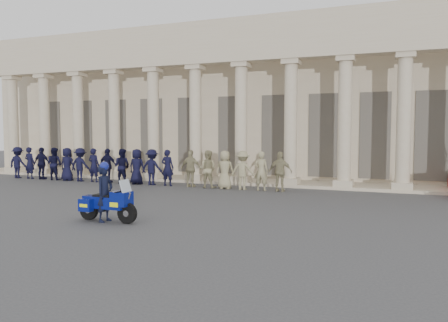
# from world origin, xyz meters

# --- Properties ---
(ground) EXTENTS (90.00, 90.00, 0.00)m
(ground) POSITION_xyz_m (0.00, 0.00, 0.00)
(ground) COLOR #404043
(ground) RESTS_ON ground
(building) EXTENTS (40.00, 12.50, 9.00)m
(building) POSITION_xyz_m (-0.00, 14.74, 4.52)
(building) COLOR #BFAD8F
(building) RESTS_ON ground
(officer_rank) EXTENTS (16.99, 0.70, 1.85)m
(officer_rank) POSITION_xyz_m (-6.85, 6.08, 0.92)
(officer_rank) COLOR black
(officer_rank) RESTS_ON ground
(motorcycle) EXTENTS (2.08, 0.85, 1.33)m
(motorcycle) POSITION_xyz_m (-2.05, -2.35, 0.58)
(motorcycle) COLOR black
(motorcycle) RESTS_ON ground
(rider) EXTENTS (0.44, 0.66, 1.86)m
(rider) POSITION_xyz_m (-2.16, -2.34, 0.92)
(rider) COLOR black
(rider) RESTS_ON ground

